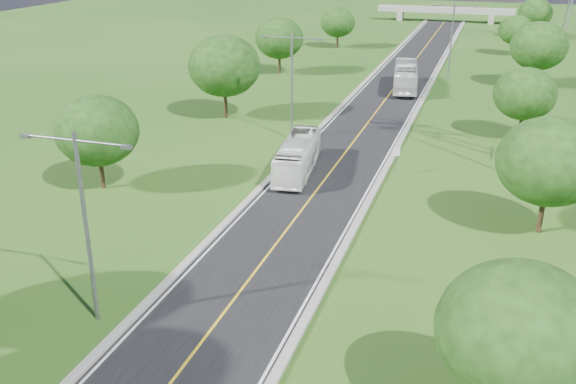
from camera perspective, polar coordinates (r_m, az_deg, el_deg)
name	(u,v)px	position (r m, az deg, el deg)	size (l,w,h in m)	color
ground	(381,106)	(75.09, 8.24, 7.55)	(260.00, 260.00, 0.00)	#1D4914
road	(389,94)	(80.84, 9.00, 8.56)	(8.00, 150.00, 0.06)	black
curb_left	(356,91)	(81.56, 6.03, 8.89)	(0.50, 150.00, 0.22)	gray
curb_right	(424,96)	(80.30, 12.03, 8.32)	(0.50, 150.00, 0.22)	gray
speed_limit_sign	(397,156)	(52.98, 9.63, 3.16)	(0.55, 0.09, 2.40)	slate
overpass	(445,11)	(153.11, 13.82, 15.37)	(30.00, 3.00, 3.20)	gray
streetlight_near_left	(84,213)	(32.33, -17.65, -1.80)	(5.90, 0.25, 10.00)	slate
streetlight_mid_left	(292,77)	(60.87, 0.33, 10.16)	(5.90, 0.25, 10.00)	slate
streetlight_far_right	(452,34)	(90.86, 14.35, 13.43)	(5.90, 0.25, 10.00)	slate
tree_lb	(97,131)	(50.57, -16.61, 5.25)	(6.30, 6.30, 7.33)	black
tree_lc	(224,66)	(68.65, -5.69, 11.09)	(7.56, 7.56, 8.79)	black
tree_ld	(279,38)	(91.56, -0.78, 13.52)	(6.72, 6.72, 7.82)	black
tree_le	(338,22)	(113.82, 4.46, 14.81)	(5.88, 5.88, 6.84)	black
tree_ra	(520,333)	(25.86, 19.89, -11.68)	(6.30, 6.30, 7.33)	black
tree_rb	(550,161)	(44.09, 22.23, 2.53)	(6.72, 6.72, 7.82)	black
tree_rc	(525,94)	(65.40, 20.32, 8.19)	(5.88, 5.88, 6.84)	black
tree_rd	(539,46)	(88.92, 21.42, 12.00)	(7.14, 7.14, 8.30)	black
tree_re	(516,30)	(112.75, 19.59, 13.42)	(5.46, 5.46, 6.35)	black
tree_rf	(535,13)	(132.65, 21.12, 14.61)	(6.30, 6.30, 7.33)	black
bus_outbound	(406,76)	(83.45, 10.41, 10.07)	(2.77, 11.85, 3.30)	silver
bus_inbound	(298,156)	(52.70, 0.86, 3.23)	(2.38, 10.18, 2.84)	white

